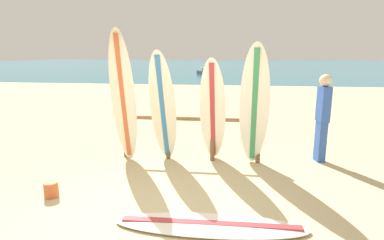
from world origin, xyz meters
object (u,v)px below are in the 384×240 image
object	(u,v)px
surfboard_leaning_far_left	(123,99)
surfboard_lying_on_sand	(210,225)
surfboard_leaning_left	(163,109)
surfboard_leaning_center_left	(213,113)
surfboard_leaning_center	(254,108)
small_boat_offshore	(203,72)
surfboard_rack	(190,130)
sand_bucket	(51,190)
beachgoer_standing	(323,114)

from	to	relation	value
surfboard_leaning_far_left	surfboard_lying_on_sand	size ratio (longest dim) A/B	1.06
surfboard_leaning_left	surfboard_leaning_center_left	xyz separation A→B (m)	(0.95, 0.07, -0.07)
surfboard_leaning_center	small_boat_offshore	size ratio (longest dim) A/B	0.98
surfboard_leaning_far_left	surfboard_leaning_center_left	xyz separation A→B (m)	(1.70, 0.17, -0.26)
surfboard_leaning_center	small_boat_offshore	xyz separation A→B (m)	(-3.68, 26.80, -0.93)
surfboard_rack	surfboard_lying_on_sand	xyz separation A→B (m)	(0.63, -2.56, -0.60)
surfboard_rack	sand_bucket	world-z (taller)	surfboard_rack
surfboard_leaning_center_left	small_boat_offshore	distance (m)	26.83
surfboard_leaning_left	beachgoer_standing	bearing A→B (deg)	11.17
surfboard_leaning_center_left	surfboard_leaning_left	bearing A→B (deg)	-175.75
surfboard_lying_on_sand	surfboard_leaning_center_left	bearing A→B (deg)	93.76
surfboard_leaning_far_left	surfboard_leaning_center_left	distance (m)	1.73
surfboard_leaning_center_left	beachgoer_standing	xyz separation A→B (m)	(2.16, 0.54, -0.08)
surfboard_leaning_left	surfboard_leaning_center_left	distance (m)	0.96
surfboard_lying_on_sand	surfboard_leaning_far_left	bearing A→B (deg)	131.08
surfboard_leaning_left	small_boat_offshore	world-z (taller)	surfboard_leaning_left
surfboard_leaning_center	beachgoer_standing	xyz separation A→B (m)	(1.39, 0.68, -0.21)
surfboard_leaning_far_left	surfboard_leaning_left	size ratio (longest dim) A/B	1.17
small_boat_offshore	surfboard_leaning_left	bearing A→B (deg)	-85.81
surfboard_lying_on_sand	sand_bucket	size ratio (longest dim) A/B	10.40
surfboard_leaning_left	surfboard_leaning_center_left	world-z (taller)	surfboard_leaning_left
surfboard_leaning_center	surfboard_leaning_far_left	bearing A→B (deg)	-179.39
surfboard_rack	surfboard_lying_on_sand	bearing A→B (deg)	-76.25
surfboard_leaning_far_left	surfboard_leaning_center	size ratio (longest dim) A/B	1.11
surfboard_rack	surfboard_leaning_left	world-z (taller)	surfboard_leaning_left
surfboard_leaning_far_left	small_boat_offshore	bearing A→B (deg)	92.58
surfboard_leaning_left	surfboard_rack	bearing A→B (deg)	35.50
surfboard_leaning_far_left	beachgoer_standing	xyz separation A→B (m)	(3.86, 0.71, -0.34)
small_boat_offshore	sand_bucket	size ratio (longest dim) A/B	10.05
surfboard_rack	surfboard_leaning_center_left	distance (m)	0.69
surfboard_leaning_left	surfboard_leaning_center	bearing A→B (deg)	-2.35
small_boat_offshore	surfboard_leaning_center	bearing A→B (deg)	-82.18
surfboard_lying_on_sand	beachgoer_standing	size ratio (longest dim) A/B	1.41
beachgoer_standing	surfboard_rack	bearing A→B (deg)	-174.06
beachgoer_standing	small_boat_offshore	world-z (taller)	beachgoer_standing
surfboard_rack	surfboard_leaning_center_left	bearing A→B (deg)	-29.46
surfboard_leaning_center	surfboard_lying_on_sand	distance (m)	2.52
surfboard_leaning_center_left	sand_bucket	size ratio (longest dim) A/B	8.82
surfboard_lying_on_sand	small_boat_offshore	xyz separation A→B (m)	(-3.06, 28.96, 0.22)
surfboard_leaning_left	surfboard_lying_on_sand	distance (m)	2.71
small_boat_offshore	sand_bucket	distance (m)	28.42
surfboard_leaning_center	beachgoer_standing	size ratio (longest dim) A/B	1.34
surfboard_leaning_far_left	small_boat_offshore	size ratio (longest dim) A/B	1.09
surfboard_lying_on_sand	sand_bucket	distance (m)	2.55
small_boat_offshore	surfboard_leaning_far_left	bearing A→B (deg)	-87.42
surfboard_leaning_left	surfboard_lying_on_sand	xyz separation A→B (m)	(1.10, -2.22, -1.09)
surfboard_leaning_center	surfboard_lying_on_sand	xyz separation A→B (m)	(-0.62, -2.15, -1.15)
surfboard_leaning_center_left	surfboard_leaning_far_left	bearing A→B (deg)	-174.36
surfboard_rack	surfboard_leaning_far_left	world-z (taller)	surfboard_leaning_far_left
surfboard_rack	beachgoer_standing	bearing A→B (deg)	5.94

